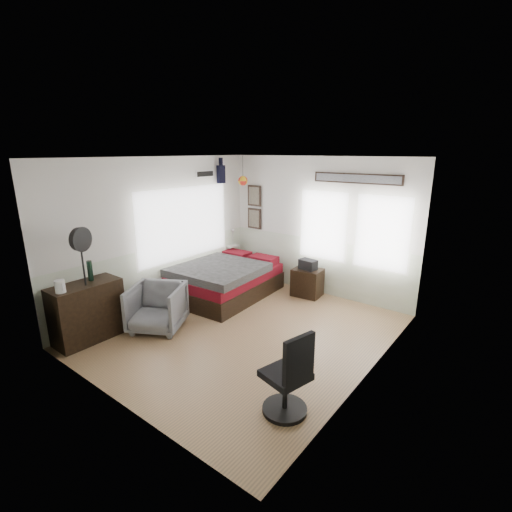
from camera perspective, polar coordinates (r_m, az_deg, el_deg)
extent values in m
cube|color=#8C6A4E|center=(6.08, -1.59, -11.52)|extent=(4.00, 4.50, 0.01)
cube|color=silver|center=(7.42, 9.43, 4.47)|extent=(4.00, 0.02, 2.70)
cube|color=silver|center=(4.19, -21.72, -5.49)|extent=(4.00, 0.02, 2.70)
cube|color=silver|center=(7.00, -14.49, 3.48)|extent=(0.02, 4.50, 2.70)
cube|color=silver|center=(4.64, 17.81, -3.07)|extent=(0.02, 4.50, 2.70)
cube|color=white|center=(5.40, -1.82, 14.89)|extent=(4.00, 4.50, 0.02)
cube|color=beige|center=(7.61, 9.13, -1.46)|extent=(4.00, 0.01, 1.10)
cube|color=beige|center=(7.20, -14.01, -2.75)|extent=(0.01, 4.50, 1.10)
cube|color=beige|center=(4.95, 16.93, -11.85)|extent=(0.01, 4.50, 1.10)
cube|color=silver|center=(7.29, -10.95, 4.99)|extent=(0.03, 2.20, 1.35)
cube|color=silver|center=(7.30, 10.33, 4.65)|extent=(0.95, 0.03, 1.30)
cube|color=silver|center=(6.87, 18.86, 3.33)|extent=(0.95, 0.03, 1.30)
cube|color=#35251B|center=(8.22, -0.25, 5.80)|extent=(0.35, 0.03, 0.45)
cube|color=#35251B|center=(8.15, -0.26, 9.26)|extent=(0.35, 0.03, 0.45)
cube|color=#7F7259|center=(8.21, -0.32, 5.78)|extent=(0.27, 0.01, 0.37)
cube|color=#7F7259|center=(8.14, -0.33, 9.25)|extent=(0.27, 0.01, 0.37)
cube|color=#35251B|center=(6.94, 15.21, 11.45)|extent=(1.65, 0.03, 0.18)
cube|color=gray|center=(6.92, 15.16, 11.44)|extent=(1.58, 0.01, 0.13)
cube|color=white|center=(7.59, -7.88, 12.41)|extent=(0.02, 0.48, 0.14)
sphere|color=red|center=(7.97, -2.03, 11.49)|extent=(0.20, 0.20, 0.20)
cube|color=black|center=(7.45, -4.62, -4.79)|extent=(1.59, 2.17, 0.33)
cube|color=maroon|center=(7.37, -4.66, -2.89)|extent=(1.54, 2.13, 0.19)
cube|color=#595959|center=(7.15, -5.92, -2.09)|extent=(1.61, 1.63, 0.15)
cube|color=maroon|center=(8.13, -2.53, 0.20)|extent=(0.59, 0.39, 0.15)
cube|color=maroon|center=(7.72, 1.37, -0.65)|extent=(0.59, 0.39, 0.15)
cube|color=black|center=(6.21, -24.52, -7.80)|extent=(0.48, 1.00, 0.90)
imported|color=slate|center=(6.20, -14.99, -7.67)|extent=(1.09, 1.10, 0.74)
cube|color=black|center=(7.44, 7.90, -4.03)|extent=(0.59, 0.49, 0.55)
cylinder|color=black|center=(4.48, 4.42, -22.42)|extent=(0.50, 0.50, 0.05)
cylinder|color=black|center=(4.35, 4.49, -20.18)|extent=(0.06, 0.06, 0.38)
cube|color=black|center=(4.22, 4.56, -17.76)|extent=(0.54, 0.54, 0.08)
cube|color=black|center=(3.95, 6.61, -15.43)|extent=(0.15, 0.41, 0.50)
cylinder|color=silver|center=(5.80, -27.93, -4.15)|extent=(0.14, 0.14, 0.18)
cube|color=silver|center=(5.73, -27.60, -4.25)|extent=(0.02, 0.02, 0.11)
cylinder|color=black|center=(6.11, -24.17, -2.08)|extent=(0.08, 0.08, 0.31)
cylinder|color=black|center=(5.88, -25.08, -1.03)|extent=(0.03, 0.03, 0.67)
cylinder|color=black|center=(5.79, -25.49, 2.35)|extent=(0.17, 0.34, 0.33)
cylinder|color=black|center=(5.76, -25.29, 2.29)|extent=(0.14, 0.34, 0.36)
cube|color=black|center=(7.33, 8.01, -1.29)|extent=(0.35, 0.25, 0.19)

